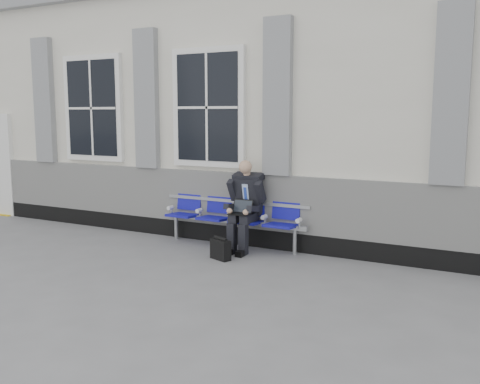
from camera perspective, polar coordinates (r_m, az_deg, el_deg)
The scene contains 5 objects.
ground at distance 8.22m, azimuth -10.65°, elevation -6.97°, with size 70.00×70.00×0.00m, color slate.
station_building at distance 10.87m, azimuth 0.48°, elevation 8.74°, with size 14.40×4.40×4.49m.
bench at distance 8.70m, azimuth -0.79°, elevation -2.24°, with size 2.60×0.47×0.91m.
businessman at distance 8.40m, azimuth 0.59°, elevation -1.08°, with size 0.58×0.78×1.43m.
briefcase at distance 7.99m, azimuth -2.09°, elevation -6.10°, with size 0.36×0.25×0.34m.
Camera 1 is at (4.95, -6.19, 2.16)m, focal length 40.00 mm.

